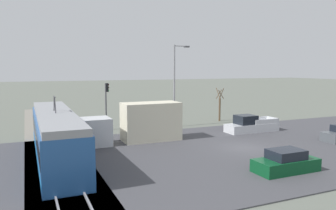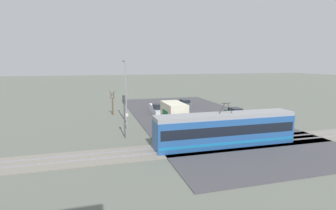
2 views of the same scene
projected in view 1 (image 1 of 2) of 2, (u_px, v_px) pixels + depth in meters
name	position (u px, v px, depth m)	size (l,w,h in m)	color
ground_plane	(244.00, 149.00, 27.61)	(320.00, 320.00, 0.00)	#60665B
road_surface	(244.00, 148.00, 27.61)	(19.81, 48.15, 0.08)	#424247
rail_bed	(60.00, 170.00, 21.73)	(70.41, 4.40, 0.22)	gray
light_rail_tram	(56.00, 136.00, 24.01)	(15.69, 2.77, 4.63)	#235193
box_truck	(138.00, 124.00, 29.84)	(2.49, 9.03, 3.52)	silver
pickup_truck	(251.00, 125.00, 34.51)	(1.93, 5.76, 1.80)	silver
sedan_car_0	(286.00, 162.00, 21.19)	(1.88, 4.26, 1.45)	#0C4723
traffic_light_pole	(107.00, 100.00, 35.53)	(0.28, 0.47, 5.14)	#47474C
street_tree	(220.00, 106.00, 41.85)	(1.01, 0.84, 4.25)	brown
street_lamp_near_crossing	(176.00, 81.00, 37.33)	(0.36, 1.95, 9.38)	gray
no_parking_sign	(140.00, 116.00, 36.50)	(0.32, 0.08, 2.28)	gray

